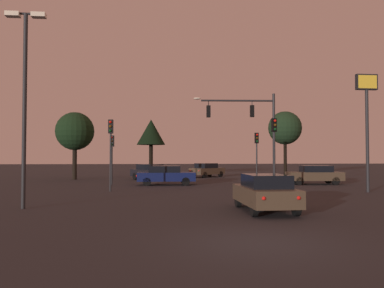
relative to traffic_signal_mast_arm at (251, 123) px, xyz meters
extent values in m
plane|color=#262326|center=(-4.72, 5.89, -4.84)|extent=(168.00, 168.00, 0.00)
cylinder|color=#232326|center=(1.72, -0.12, -1.31)|extent=(0.20, 0.20, 7.06)
cylinder|color=#232326|center=(-1.05, 0.06, 1.67)|extent=(5.54, 0.48, 0.14)
ellipsoid|color=#F4EACC|center=(-4.12, 0.25, 1.82)|extent=(0.56, 0.28, 0.16)
cylinder|color=#232326|center=(0.06, -0.01, 1.49)|extent=(0.05, 0.05, 0.35)
cube|color=black|center=(0.06, -0.01, 0.87)|extent=(0.31, 0.26, 0.90)
sphere|color=red|center=(0.06, 0.13, 1.15)|extent=(0.18, 0.18, 0.18)
sphere|color=#56380C|center=(0.06, 0.13, 0.87)|extent=(0.18, 0.18, 0.18)
sphere|color=#0C4219|center=(0.06, 0.13, 0.59)|extent=(0.18, 0.18, 0.18)
cylinder|color=#232326|center=(-3.26, 0.19, 1.48)|extent=(0.05, 0.05, 0.38)
cube|color=black|center=(-3.26, 0.19, 0.84)|extent=(0.31, 0.26, 0.90)
sphere|color=red|center=(-3.26, 0.33, 1.12)|extent=(0.18, 0.18, 0.18)
sphere|color=#56380C|center=(-3.26, 0.33, 0.84)|extent=(0.18, 0.18, 0.18)
sphere|color=#0C4219|center=(-3.26, 0.33, 0.56)|extent=(0.18, 0.18, 0.18)
cylinder|color=#232326|center=(-10.17, -3.19, -2.96)|extent=(0.12, 0.12, 3.76)
cube|color=black|center=(-10.17, -3.19, -0.63)|extent=(0.32, 0.27, 0.90)
sphere|color=red|center=(-10.18, -3.33, -0.35)|extent=(0.18, 0.18, 0.18)
sphere|color=#56380C|center=(-10.18, -3.33, -0.63)|extent=(0.18, 0.18, 0.18)
sphere|color=#0C4219|center=(-10.18, -3.33, -0.91)|extent=(0.18, 0.18, 0.18)
cylinder|color=#232326|center=(1.35, 3.48, -3.15)|extent=(0.12, 0.12, 3.38)
cube|color=black|center=(1.35, 3.48, -1.01)|extent=(0.31, 0.26, 0.90)
sphere|color=red|center=(1.36, 3.34, -0.73)|extent=(0.18, 0.18, 0.18)
sphere|color=#56380C|center=(1.36, 3.34, -1.01)|extent=(0.18, 0.18, 0.18)
sphere|color=#0C4219|center=(1.36, 3.34, -1.29)|extent=(0.18, 0.18, 0.18)
cylinder|color=#232326|center=(0.62, -3.60, -2.89)|extent=(0.12, 0.12, 3.90)
cube|color=black|center=(0.62, -3.60, -0.48)|extent=(0.35, 0.30, 0.90)
sphere|color=red|center=(0.65, -3.73, -0.20)|extent=(0.18, 0.18, 0.18)
sphere|color=#56380C|center=(0.65, -3.73, -0.48)|extent=(0.18, 0.18, 0.18)
sphere|color=#0C4219|center=(0.65, -3.73, -0.76)|extent=(0.18, 0.18, 0.18)
cylinder|color=#232326|center=(-10.70, 2.53, -3.32)|extent=(0.12, 0.12, 3.04)
cube|color=black|center=(-10.70, 2.53, -1.35)|extent=(0.34, 0.29, 0.90)
sphere|color=red|center=(-10.73, 2.39, -1.07)|extent=(0.18, 0.18, 0.18)
sphere|color=#56380C|center=(-10.73, 2.39, -1.35)|extent=(0.18, 0.18, 0.18)
sphere|color=#0C4219|center=(-10.73, 2.39, -1.63)|extent=(0.18, 0.18, 0.18)
cube|color=#473828|center=(-2.80, -13.03, -4.18)|extent=(1.84, 4.12, 0.68)
cube|color=black|center=(-2.80, -13.18, -3.58)|extent=(1.59, 2.23, 0.52)
cylinder|color=black|center=(-3.62, -11.67, -4.52)|extent=(0.20, 0.64, 0.64)
cylinder|color=black|center=(-1.98, -11.67, -4.52)|extent=(0.20, 0.64, 0.64)
cylinder|color=black|center=(-3.62, -14.39, -4.52)|extent=(0.20, 0.64, 0.64)
cylinder|color=black|center=(-1.98, -14.38, -4.52)|extent=(0.20, 0.64, 0.64)
sphere|color=red|center=(-3.45, -15.10, -4.08)|extent=(0.14, 0.14, 0.14)
sphere|color=red|center=(-2.16, -15.10, -4.08)|extent=(0.14, 0.14, 0.14)
cube|color=#0F1947|center=(-6.39, 2.09, -4.18)|extent=(4.57, 1.90, 0.68)
cube|color=black|center=(-6.54, 2.10, -3.58)|extent=(2.48, 1.62, 0.52)
cylinder|color=black|center=(-4.88, 2.90, -4.52)|extent=(0.64, 0.21, 0.64)
cylinder|color=black|center=(-4.90, 1.25, -4.52)|extent=(0.64, 0.21, 0.64)
cylinder|color=black|center=(-7.88, 2.94, -4.52)|extent=(0.64, 0.21, 0.64)
cylinder|color=black|center=(-7.90, 1.29, -4.52)|extent=(0.64, 0.21, 0.64)
sphere|color=red|center=(-8.67, 2.77, -4.08)|extent=(0.14, 0.14, 0.14)
sphere|color=red|center=(-8.68, 1.48, -4.08)|extent=(0.14, 0.14, 0.14)
cube|color=#473828|center=(5.64, 1.67, -4.18)|extent=(4.49, 2.17, 0.68)
cube|color=black|center=(5.79, 1.65, -3.58)|extent=(2.48, 1.75, 0.52)
cylinder|color=black|center=(4.14, 0.99, -4.52)|extent=(0.65, 0.25, 0.64)
cylinder|color=black|center=(4.28, 2.59, -4.52)|extent=(0.65, 0.25, 0.64)
cylinder|color=black|center=(7.00, 0.74, -4.52)|extent=(0.65, 0.25, 0.64)
cylinder|color=black|center=(7.14, 2.34, -4.52)|extent=(0.65, 0.25, 0.64)
sphere|color=red|center=(7.76, 0.85, -4.08)|extent=(0.14, 0.14, 0.14)
sphere|color=red|center=(7.87, 2.10, -4.08)|extent=(0.14, 0.14, 0.14)
cube|color=black|center=(-7.69, 8.80, -4.18)|extent=(4.07, 4.59, 0.68)
cube|color=black|center=(-7.78, 8.92, -3.58)|extent=(2.66, 2.82, 0.52)
cylinder|color=black|center=(-6.18, 8.12, -4.52)|extent=(0.54, 0.63, 0.64)
cylinder|color=black|center=(-7.45, 7.16, -4.52)|extent=(0.54, 0.63, 0.64)
cylinder|color=black|center=(-7.92, 10.44, -4.52)|extent=(0.54, 0.63, 0.64)
cylinder|color=black|center=(-9.19, 9.48, -4.52)|extent=(0.54, 0.63, 0.64)
sphere|color=red|center=(-8.51, 10.94, -4.08)|extent=(0.14, 0.14, 0.14)
sphere|color=red|center=(-9.52, 10.19, -4.08)|extent=(0.14, 0.14, 0.14)
cube|color=#473828|center=(-1.56, 13.32, -4.18)|extent=(4.19, 3.91, 0.68)
cube|color=black|center=(-1.67, 13.22, -3.58)|extent=(2.63, 2.56, 0.52)
cylinder|color=black|center=(-1.07, 14.77, -4.52)|extent=(0.62, 0.56, 0.64)
cylinder|color=black|center=(-0.04, 13.52, -4.52)|extent=(0.62, 0.56, 0.64)
cylinder|color=black|center=(-3.07, 13.11, -4.52)|extent=(0.62, 0.56, 0.64)
cylinder|color=black|center=(-2.04, 11.86, -4.52)|extent=(0.62, 0.56, 0.64)
sphere|color=red|center=(-3.49, 12.54, -4.08)|extent=(0.14, 0.14, 0.14)
sphere|color=red|center=(-2.67, 11.56, -4.08)|extent=(0.14, 0.14, 0.14)
cylinder|color=#232326|center=(-12.98, -11.23, -0.57)|extent=(0.18, 0.18, 8.53)
cylinder|color=#232326|center=(-12.98, -11.23, 3.69)|extent=(1.32, 0.10, 0.10)
cube|color=#F4EACC|center=(-13.53, -11.23, 3.64)|extent=(0.60, 0.36, 0.20)
cube|color=#F4EACC|center=(-12.43, -11.23, 3.64)|extent=(0.60, 0.36, 0.20)
cylinder|color=#232326|center=(6.11, -5.41, -1.59)|extent=(0.20, 0.20, 6.50)
cube|color=black|center=(6.11, -5.41, 2.16)|extent=(1.40, 0.25, 1.00)
cube|color=yellow|center=(6.11, -5.55, 2.16)|extent=(1.23, 0.02, 0.84)
cylinder|color=black|center=(-7.70, 13.98, -3.06)|extent=(0.43, 0.43, 3.56)
cone|color=black|center=(-7.70, 13.98, 0.12)|extent=(3.13, 3.13, 2.79)
cylinder|color=black|center=(-15.13, 10.16, -3.12)|extent=(0.42, 0.42, 3.44)
sphere|color=black|center=(-15.13, 10.16, -0.08)|extent=(3.75, 3.75, 3.75)
cylinder|color=black|center=(8.04, 15.48, -2.71)|extent=(0.38, 0.38, 4.27)
sphere|color=black|center=(8.04, 15.48, 0.80)|extent=(3.93, 3.93, 3.93)
camera|label=1|loc=(-7.35, -28.55, -2.59)|focal=36.00mm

